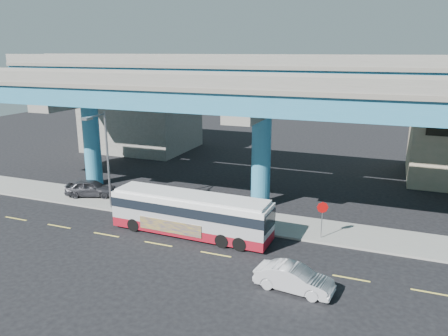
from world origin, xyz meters
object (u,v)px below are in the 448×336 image
at_px(transit_bus, 191,213).
at_px(parked_car, 91,188).
at_px(sedan, 294,278).
at_px(stop_sign, 322,212).
at_px(street_lamp, 102,147).

xyz_separation_m(transit_bus, parked_car, (-11.12, 3.80, -0.70)).
distance_m(sedan, stop_sign, 6.92).
bearing_deg(parked_car, stop_sign, -113.95).
height_order(transit_bus, stop_sign, transit_bus).
distance_m(parked_car, street_lamp, 5.72).
distance_m(sedan, street_lamp, 17.64).
height_order(transit_bus, street_lamp, street_lamp).
bearing_deg(transit_bus, parked_car, 162.95).
relative_size(sedan, parked_car, 0.94).
bearing_deg(stop_sign, transit_bus, -165.20).
bearing_deg(parked_car, street_lamp, -144.67).
xyz_separation_m(sedan, parked_car, (-19.15, 8.30, 0.19)).
xyz_separation_m(sedan, street_lamp, (-15.98, 6.06, 4.38)).
height_order(transit_bus, sedan, transit_bus).
height_order(sedan, street_lamp, street_lamp).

